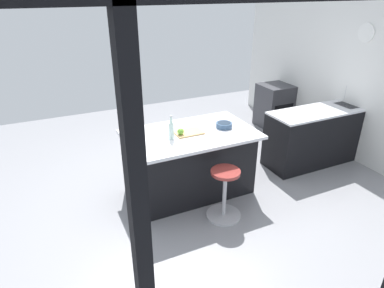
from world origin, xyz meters
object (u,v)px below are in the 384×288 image
(fruit_bowl, at_px, (224,125))
(apple_green, at_px, (181,132))
(water_bottle, at_px, (171,130))
(cutting_board, at_px, (189,133))
(kitchen_island, at_px, (189,162))
(stool_by_window, at_px, (224,195))
(oven_range, at_px, (274,106))

(fruit_bowl, bearing_deg, apple_green, 0.81)
(apple_green, relative_size, water_bottle, 0.27)
(cutting_board, relative_size, fruit_bowl, 1.67)
(apple_green, bearing_deg, cutting_board, -164.14)
(kitchen_island, distance_m, stool_by_window, 0.73)
(apple_green, relative_size, fruit_bowl, 0.39)
(stool_by_window, distance_m, cutting_board, 0.92)
(oven_range, xyz_separation_m, water_bottle, (2.91, 1.64, 0.62))
(kitchen_island, xyz_separation_m, water_bottle, (0.29, 0.12, 0.58))
(cutting_board, bearing_deg, kitchen_island, -116.72)
(stool_by_window, height_order, apple_green, apple_green)
(water_bottle, xyz_separation_m, fruit_bowl, (-0.78, -0.04, -0.08))
(kitchen_island, bearing_deg, stool_by_window, 103.09)
(stool_by_window, distance_m, apple_green, 0.97)
(water_bottle, bearing_deg, apple_green, -165.63)
(stool_by_window, height_order, water_bottle, water_bottle)
(apple_green, xyz_separation_m, water_bottle, (0.14, 0.04, 0.06))
(fruit_bowl, bearing_deg, kitchen_island, -9.22)
(stool_by_window, relative_size, cutting_board, 1.85)
(cutting_board, bearing_deg, oven_range, -149.27)
(apple_green, bearing_deg, water_bottle, 14.37)
(stool_by_window, relative_size, apple_green, 7.91)
(stool_by_window, bearing_deg, fruit_bowl, -117.39)
(cutting_board, bearing_deg, stool_by_window, 106.18)
(oven_range, height_order, stool_by_window, oven_range)
(kitchen_island, relative_size, stool_by_window, 2.56)
(oven_range, bearing_deg, fruit_bowl, 36.84)
(stool_by_window, xyz_separation_m, water_bottle, (0.46, -0.58, 0.74))
(water_bottle, relative_size, fruit_bowl, 1.45)
(stool_by_window, bearing_deg, cutting_board, -73.82)
(kitchen_island, height_order, cutting_board, cutting_board)
(kitchen_island, xyz_separation_m, fruit_bowl, (-0.48, 0.08, 0.50))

